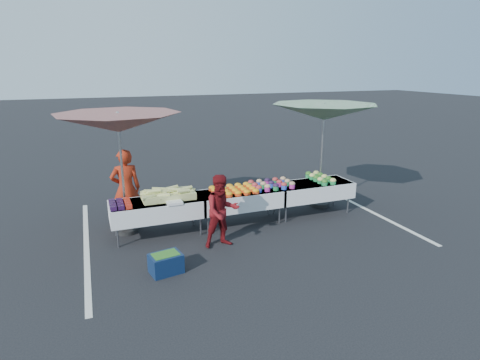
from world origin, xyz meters
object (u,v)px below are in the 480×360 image
object	(u,v)px
vendor	(126,189)
customer	(222,211)
table_right	(312,190)
table_center	(240,198)
storage_bin	(166,263)
umbrella_right	(324,113)
table_left	(157,209)
umbrella_left	(118,124)

from	to	relation	value
vendor	customer	distance (m)	2.30
vendor	customer	world-z (taller)	vendor
table_right	vendor	distance (m)	4.19
table_center	table_right	size ratio (longest dim) A/B	1.00
vendor	storage_bin	distance (m)	2.44
table_center	umbrella_right	bearing A→B (deg)	9.99
table_left	customer	size ratio (longest dim) A/B	1.31
table_left	umbrella_right	bearing A→B (deg)	5.61
table_left	vendor	xyz separation A→B (m)	(-0.52, 0.71, 0.27)
table_left	customer	world-z (taller)	customer
table_center	storage_bin	size ratio (longest dim) A/B	3.21
umbrella_right	storage_bin	size ratio (longest dim) A/B	5.16
table_center	customer	distance (m)	1.20
table_center	umbrella_left	size ratio (longest dim) A/B	0.63
vendor	umbrella_right	world-z (taller)	umbrella_right
table_left	table_center	xyz separation A→B (m)	(1.80, 0.00, 0.00)
table_left	umbrella_right	distance (m)	4.44
table_center	storage_bin	world-z (taller)	table_center
customer	vendor	bearing A→B (deg)	131.93
umbrella_left	storage_bin	bearing A→B (deg)	-77.66
table_left	table_right	size ratio (longest dim) A/B	1.00
table_left	customer	xyz separation A→B (m)	(1.07, -0.95, 0.13)
storage_bin	table_left	bearing A→B (deg)	74.13
table_right	storage_bin	bearing A→B (deg)	-156.89
table_right	umbrella_left	world-z (taller)	umbrella_left
table_right	customer	distance (m)	2.70
table_left	umbrella_left	world-z (taller)	umbrella_left
umbrella_left	umbrella_right	xyz separation A→B (m)	(4.66, 0.00, 0.02)
table_left	storage_bin	world-z (taller)	table_left
customer	umbrella_left	xyz separation A→B (m)	(-1.66, 1.35, 1.57)
umbrella_right	storage_bin	world-z (taller)	umbrella_right
customer	table_right	bearing A→B (deg)	18.63
vendor	umbrella_left	bearing A→B (deg)	75.84
table_center	customer	size ratio (longest dim) A/B	1.31
table_center	storage_bin	bearing A→B (deg)	-140.62
umbrella_left	table_center	bearing A→B (deg)	-9.51
table_left	umbrella_left	xyz separation A→B (m)	(-0.59, 0.40, 1.70)
umbrella_right	storage_bin	bearing A→B (deg)	-154.64
table_right	umbrella_right	xyz separation A→B (m)	(0.47, 0.40, 1.72)
customer	umbrella_right	size ratio (longest dim) A/B	0.48
table_left	table_center	distance (m)	1.80
storage_bin	umbrella_right	bearing A→B (deg)	14.83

